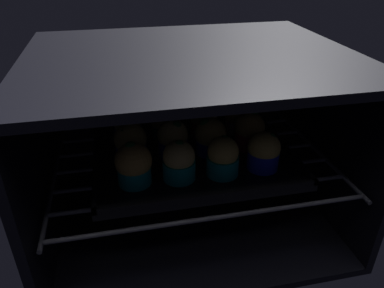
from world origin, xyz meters
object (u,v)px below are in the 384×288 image
muffin_row0_col1 (179,161)px  muffin_row1_col0 (131,143)px  muffin_row2_col1 (166,122)px  muffin_row2_col3 (238,116)px  muffin_row0_col0 (134,164)px  muffin_row0_col2 (223,157)px  muffin_row2_col0 (127,127)px  muffin_row0_col3 (264,152)px  muffin_row1_col3 (250,131)px  muffin_row1_col2 (210,137)px  muffin_row2_col2 (203,120)px  muffin_row1_col1 (173,139)px  baking_tray (192,156)px

muffin_row0_col1 → muffin_row1_col0: 11.24cm
muffin_row2_col1 → muffin_row2_col3: bearing=-1.2°
muffin_row0_col1 → muffin_row0_col0: bearing=178.0°
muffin_row0_col0 → muffin_row0_col2: muffin_row0_col0 is taller
muffin_row1_col0 → muffin_row2_col0: size_ratio=1.01×
muffin_row0_col3 → muffin_row1_col3: (0.19, 8.26, 0.20)cm
muffin_row0_col1 → muffin_row1_col2: bearing=45.1°
muffin_row0_col1 → muffin_row2_col2: size_ratio=1.05×
muffin_row0_col0 → muffin_row1_col1: (8.24, 7.91, -0.11)cm
muffin_row1_col0 → muffin_row1_col1: muffin_row1_col0 is taller
muffin_row0_col0 → muffin_row0_col3: muffin_row0_col0 is taller
baking_tray → muffin_row2_col0: (-12.24, 7.80, 4.06)cm
muffin_row2_col3 → muffin_row2_col1: bearing=178.8°
muffin_row2_col0 → muffin_row2_col2: muffin_row2_col0 is taller
muffin_row2_col2 → muffin_row2_col3: muffin_row2_col3 is taller
muffin_row2_col1 → muffin_row2_col2: bearing=-1.5°
baking_tray → muffin_row0_col0: 14.99cm
muffin_row0_col2 → muffin_row0_col3: 8.03cm
muffin_row0_col3 → muffin_row2_col1: (-16.04, 15.86, 0.10)cm
muffin_row1_col2 → muffin_row2_col0: (-15.94, 8.02, 0.06)cm
muffin_row2_col0 → muffin_row0_col2: bearing=-44.9°
muffin_row1_col1 → muffin_row2_col0: same height
muffin_row0_col2 → muffin_row1_col2: size_ratio=1.00×
muffin_row2_col1 → muffin_row2_col3: 16.28cm
baking_tray → muffin_row0_col0: bearing=-147.2°
muffin_row1_col1 → muffin_row2_col3: (16.03, 7.47, -0.01)cm
muffin_row1_col1 → muffin_row1_col3: bearing=0.7°
muffin_row0_col3 → muffin_row0_col0: bearing=179.7°
muffin_row1_col1 → muffin_row2_col2: muffin_row1_col1 is taller
muffin_row0_col2 → muffin_row2_col0: 22.82cm
muffin_row0_col3 → muffin_row2_col2: bearing=116.4°
muffin_row0_col1 → muffin_row1_col3: muffin_row1_col3 is taller
muffin_row1_col0 → muffin_row2_col3: muffin_row1_col0 is taller
muffin_row0_col3 → muffin_row2_col0: (-24.20, 15.73, 0.04)cm
muffin_row2_col2 → muffin_row2_col3: size_ratio=0.97×
muffin_row1_col2 → muffin_row2_col0: muffin_row2_col0 is taller
muffin_row0_col3 → muffin_row2_col3: muffin_row2_col3 is taller
muffin_row1_col2 → muffin_row2_col3: 11.55cm
muffin_row0_col0 → muffin_row2_col0: 15.58cm
muffin_row0_col1 → muffin_row2_col3: muffin_row0_col1 is taller
muffin_row0_col1 → muffin_row0_col3: 16.05cm
muffin_row2_col1 → muffin_row2_col2: muffin_row2_col1 is taller
baking_tray → muffin_row0_col2: 10.06cm
muffin_row0_col2 → muffin_row1_col0: size_ratio=0.96×
baking_tray → muffin_row2_col3: muffin_row2_col3 is taller
baking_tray → muffin_row2_col1: muffin_row2_col1 is taller
muffin_row1_col1 → muffin_row2_col1: size_ratio=1.04×
muffin_row1_col3 → muffin_row2_col1: 17.92cm
muffin_row1_col0 → muffin_row2_col3: size_ratio=1.04×
muffin_row1_col0 → muffin_row2_col2: 18.10cm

